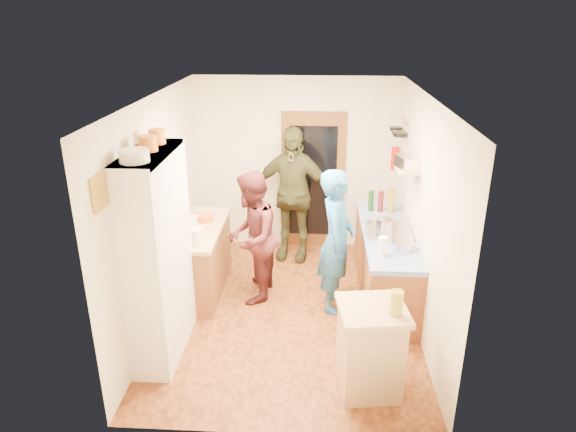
# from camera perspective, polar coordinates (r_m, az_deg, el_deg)

# --- Properties ---
(floor) EXTENTS (3.00, 4.00, 0.02)m
(floor) POSITION_cam_1_polar(r_m,az_deg,el_deg) (6.44, 0.12, -10.54)
(floor) COLOR brown
(floor) RESTS_ON ground
(ceiling) EXTENTS (3.00, 4.00, 0.02)m
(ceiling) POSITION_cam_1_polar(r_m,az_deg,el_deg) (5.51, 0.15, 13.17)
(ceiling) COLOR silver
(ceiling) RESTS_ON ground
(wall_back) EXTENTS (3.00, 0.02, 2.60)m
(wall_back) POSITION_cam_1_polar(r_m,az_deg,el_deg) (7.76, 0.97, 5.78)
(wall_back) COLOR silver
(wall_back) RESTS_ON ground
(wall_front) EXTENTS (3.00, 0.02, 2.60)m
(wall_front) POSITION_cam_1_polar(r_m,az_deg,el_deg) (4.05, -1.48, -10.00)
(wall_front) COLOR silver
(wall_front) RESTS_ON ground
(wall_left) EXTENTS (0.02, 4.00, 2.60)m
(wall_left) POSITION_cam_1_polar(r_m,az_deg,el_deg) (6.12, -14.14, 0.66)
(wall_left) COLOR silver
(wall_left) RESTS_ON ground
(wall_right) EXTENTS (0.02, 4.00, 2.60)m
(wall_right) POSITION_cam_1_polar(r_m,az_deg,el_deg) (5.97, 14.77, 0.06)
(wall_right) COLOR silver
(wall_right) RESTS_ON ground
(door_frame) EXTENTS (0.95, 0.06, 2.10)m
(door_frame) POSITION_cam_1_polar(r_m,az_deg,el_deg) (7.78, 2.79, 3.89)
(door_frame) COLOR brown
(door_frame) RESTS_ON ground
(door_glass) EXTENTS (0.70, 0.02, 1.70)m
(door_glass) POSITION_cam_1_polar(r_m,az_deg,el_deg) (7.75, 2.78, 3.81)
(door_glass) COLOR black
(door_glass) RESTS_ON door_frame
(hutch_body) EXTENTS (0.40, 1.20, 2.20)m
(hutch_body) POSITION_cam_1_polar(r_m,az_deg,el_deg) (5.43, -14.22, -4.38)
(hutch_body) COLOR silver
(hutch_body) RESTS_ON ground
(hutch_top_shelf) EXTENTS (0.40, 1.14, 0.04)m
(hutch_top_shelf) POSITION_cam_1_polar(r_m,az_deg,el_deg) (5.07, -15.33, 6.67)
(hutch_top_shelf) COLOR silver
(hutch_top_shelf) RESTS_ON hutch_body
(plate_stack) EXTENTS (0.26, 0.26, 0.11)m
(plate_stack) POSITION_cam_1_polar(r_m,az_deg,el_deg) (4.73, -16.72, 6.42)
(plate_stack) COLOR white
(plate_stack) RESTS_ON hutch_top_shelf
(orange_pot_a) EXTENTS (0.18, 0.18, 0.15)m
(orange_pot_a) POSITION_cam_1_polar(r_m,az_deg,el_deg) (5.07, -15.32, 7.78)
(orange_pot_a) COLOR orange
(orange_pot_a) RESTS_ON hutch_top_shelf
(orange_pot_b) EXTENTS (0.16, 0.16, 0.15)m
(orange_pot_b) POSITION_cam_1_polar(r_m,az_deg,el_deg) (5.35, -14.36, 8.57)
(orange_pot_b) COLOR orange
(orange_pot_b) RESTS_ON hutch_top_shelf
(left_counter_base) EXTENTS (0.60, 1.40, 0.85)m
(left_counter_base) POSITION_cam_1_polar(r_m,az_deg,el_deg) (6.78, -9.87, -4.93)
(left_counter_base) COLOR brown
(left_counter_base) RESTS_ON ground
(left_counter_top) EXTENTS (0.64, 1.44, 0.05)m
(left_counter_top) POSITION_cam_1_polar(r_m,az_deg,el_deg) (6.59, -10.12, -1.43)
(left_counter_top) COLOR tan
(left_counter_top) RESTS_ON left_counter_base
(toaster) EXTENTS (0.27, 0.19, 0.19)m
(toaster) POSITION_cam_1_polar(r_m,az_deg,el_deg) (6.09, -10.77, -2.22)
(toaster) COLOR white
(toaster) RESTS_ON left_counter_top
(kettle) EXTENTS (0.17, 0.17, 0.18)m
(kettle) POSITION_cam_1_polar(r_m,az_deg,el_deg) (6.49, -10.77, -0.77)
(kettle) COLOR white
(kettle) RESTS_ON left_counter_top
(orange_bowl) EXTENTS (0.22, 0.22, 0.09)m
(orange_bowl) POSITION_cam_1_polar(r_m,az_deg,el_deg) (6.74, -9.11, -0.23)
(orange_bowl) COLOR orange
(orange_bowl) RESTS_ON left_counter_top
(chopping_board) EXTENTS (0.35, 0.29, 0.02)m
(chopping_board) POSITION_cam_1_polar(r_m,az_deg,el_deg) (7.06, -9.02, 0.56)
(chopping_board) COLOR tan
(chopping_board) RESTS_ON left_counter_top
(right_counter_base) EXTENTS (0.60, 2.20, 0.84)m
(right_counter_base) POSITION_cam_1_polar(r_m,az_deg,el_deg) (6.72, 10.69, -5.30)
(right_counter_base) COLOR brown
(right_counter_base) RESTS_ON ground
(right_counter_top) EXTENTS (0.62, 2.22, 0.06)m
(right_counter_top) POSITION_cam_1_polar(r_m,az_deg,el_deg) (6.53, 10.96, -1.77)
(right_counter_top) COLOR #1B31AE
(right_counter_top) RESTS_ON right_counter_base
(hob) EXTENTS (0.55, 0.58, 0.04)m
(hob) POSITION_cam_1_polar(r_m,az_deg,el_deg) (6.45, 11.06, -1.61)
(hob) COLOR silver
(hob) RESTS_ON right_counter_top
(pot_on_hob) EXTENTS (0.20, 0.20, 0.13)m
(pot_on_hob) POSITION_cam_1_polar(r_m,az_deg,el_deg) (6.42, 10.66, -0.88)
(pot_on_hob) COLOR silver
(pot_on_hob) RESTS_ON hob
(bottle_a) EXTENTS (0.08, 0.08, 0.28)m
(bottle_a) POSITION_cam_1_polar(r_m,az_deg,el_deg) (7.07, 9.20, 1.68)
(bottle_a) COLOR #143F14
(bottle_a) RESTS_ON right_counter_top
(bottle_b) EXTENTS (0.09, 0.09, 0.29)m
(bottle_b) POSITION_cam_1_polar(r_m,az_deg,el_deg) (7.06, 10.27, 1.63)
(bottle_b) COLOR #591419
(bottle_b) RESTS_ON right_counter_top
(bottle_c) EXTENTS (0.11, 0.11, 0.35)m
(bottle_c) POSITION_cam_1_polar(r_m,az_deg,el_deg) (7.03, 11.37, 1.72)
(bottle_c) COLOR olive
(bottle_c) RESTS_ON right_counter_top
(paper_towel) EXTENTS (0.10, 0.10, 0.22)m
(paper_towel) POSITION_cam_1_polar(r_m,az_deg,el_deg) (5.79, 10.44, -3.34)
(paper_towel) COLOR white
(paper_towel) RESTS_ON right_counter_top
(mixing_bowl) EXTENTS (0.31, 0.31, 0.10)m
(mixing_bowl) POSITION_cam_1_polar(r_m,az_deg,el_deg) (6.01, 12.59, -3.23)
(mixing_bowl) COLOR silver
(mixing_bowl) RESTS_ON right_counter_top
(island_base) EXTENTS (0.61, 0.61, 0.86)m
(island_base) POSITION_cam_1_polar(r_m,az_deg,el_deg) (5.10, 9.07, -14.59)
(island_base) COLOR tan
(island_base) RESTS_ON ground
(island_top) EXTENTS (0.69, 0.69, 0.05)m
(island_top) POSITION_cam_1_polar(r_m,az_deg,el_deg) (4.85, 9.39, -10.25)
(island_top) COLOR tan
(island_top) RESTS_ON island_base
(cutting_board) EXTENTS (0.38, 0.32, 0.02)m
(cutting_board) POSITION_cam_1_polar(r_m,az_deg,el_deg) (4.87, 8.69, -9.88)
(cutting_board) COLOR white
(cutting_board) RESTS_ON island_top
(oil_jar) EXTENTS (0.13, 0.13, 0.23)m
(oil_jar) POSITION_cam_1_polar(r_m,az_deg,el_deg) (4.72, 11.97, -9.41)
(oil_jar) COLOR #AD9E2D
(oil_jar) RESTS_ON island_top
(pan_rail) EXTENTS (0.02, 0.65, 0.02)m
(pan_rail) POSITION_cam_1_polar(r_m,az_deg,el_deg) (7.20, 12.72, 10.14)
(pan_rail) COLOR silver
(pan_rail) RESTS_ON wall_right
(pan_hang_a) EXTENTS (0.18, 0.18, 0.05)m
(pan_hang_a) POSITION_cam_1_polar(r_m,az_deg,el_deg) (7.04, 12.36, 8.84)
(pan_hang_a) COLOR black
(pan_hang_a) RESTS_ON pan_rail
(pan_hang_b) EXTENTS (0.16, 0.16, 0.05)m
(pan_hang_b) POSITION_cam_1_polar(r_m,az_deg,el_deg) (7.24, 12.12, 9.04)
(pan_hang_b) COLOR black
(pan_hang_b) RESTS_ON pan_rail
(pan_hang_c) EXTENTS (0.17, 0.17, 0.05)m
(pan_hang_c) POSITION_cam_1_polar(r_m,az_deg,el_deg) (7.43, 11.91, 9.46)
(pan_hang_c) COLOR black
(pan_hang_c) RESTS_ON pan_rail
(wall_shelf) EXTENTS (0.26, 0.42, 0.03)m
(wall_shelf) POSITION_cam_1_polar(r_m,az_deg,el_deg) (6.23, 13.10, 5.04)
(wall_shelf) COLOR tan
(wall_shelf) RESTS_ON wall_right
(radio) EXTENTS (0.28, 0.34, 0.15)m
(radio) POSITION_cam_1_polar(r_m,az_deg,el_deg) (6.21, 13.17, 5.83)
(radio) COLOR silver
(radio) RESTS_ON wall_shelf
(ext_bracket) EXTENTS (0.06, 0.10, 0.04)m
(ext_bracket) POSITION_cam_1_polar(r_m,az_deg,el_deg) (7.50, 12.22, 5.92)
(ext_bracket) COLOR black
(ext_bracket) RESTS_ON wall_right
(fire_extinguisher) EXTENTS (0.11, 0.11, 0.32)m
(fire_extinguisher) POSITION_cam_1_polar(r_m,az_deg,el_deg) (7.48, 11.80, 6.31)
(fire_extinguisher) COLOR red
(fire_extinguisher) RESTS_ON wall_right
(picture_frame) EXTENTS (0.03, 0.25, 0.30)m
(picture_frame) POSITION_cam_1_polar(r_m,az_deg,el_deg) (4.50, -20.24, 2.49)
(picture_frame) COLOR gold
(picture_frame) RESTS_ON wall_left
(person_hob) EXTENTS (0.50, 0.69, 1.78)m
(person_hob) POSITION_cam_1_polar(r_m,az_deg,el_deg) (6.12, 5.68, -2.92)
(person_hob) COLOR #2963A6
(person_hob) RESTS_ON ground
(person_left) EXTENTS (0.69, 0.86, 1.67)m
(person_left) POSITION_cam_1_polar(r_m,az_deg,el_deg) (6.39, -3.73, -2.27)
(person_left) COLOR #4D1E21
(person_left) RESTS_ON ground
(person_back) EXTENTS (1.23, 0.70, 1.98)m
(person_back) POSITION_cam_1_polar(r_m,az_deg,el_deg) (7.38, 0.54, 2.42)
(person_back) COLOR #38381F
(person_back) RESTS_ON ground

